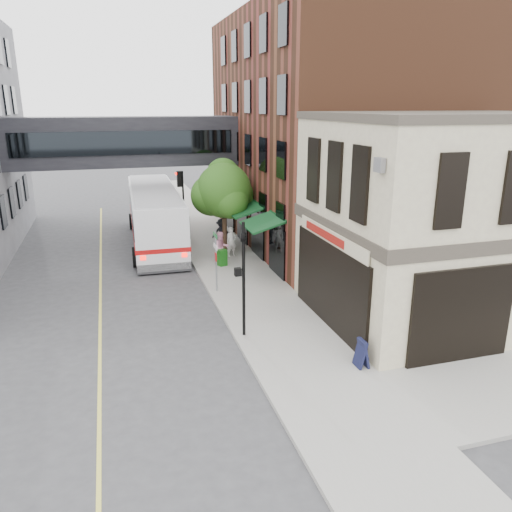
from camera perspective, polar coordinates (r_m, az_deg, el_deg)
ground at (r=17.92m, az=-0.92°, el=-12.24°), size 120.00×120.00×0.00m
sidewalk_main at (r=30.96m, az=-4.33°, el=0.66°), size 4.00×60.00×0.15m
corner_building at (r=22.02m, az=20.67°, el=3.99°), size 10.19×8.12×8.45m
brick_building at (r=33.28m, az=8.95°, el=13.74°), size 13.76×18.00×14.00m
skyway_bridge at (r=33.17m, az=-14.79°, el=12.55°), size 14.00×3.18×3.00m
traffic_signal_near at (r=18.59m, az=-1.53°, el=-1.10°), size 0.44×0.22×4.60m
traffic_signal_far at (r=32.83m, az=-8.58°, el=7.30°), size 0.53×0.28×4.50m
street_sign_pole at (r=23.55m, az=-4.61°, el=0.10°), size 0.08×0.75×3.00m
street_tree at (r=29.40m, az=-3.79°, el=7.47°), size 3.80×3.20×5.60m
lane_marking at (r=26.57m, az=-17.35°, el=-3.04°), size 0.12×40.00×0.01m
bus at (r=32.95m, az=-11.52°, el=4.80°), size 3.52×13.28×3.55m
pedestrian_a at (r=29.24m, az=-2.81°, el=1.64°), size 0.72×0.55×1.75m
pedestrian_b at (r=27.99m, az=-3.97°, el=0.97°), size 0.97×0.82×1.80m
pedestrian_c at (r=31.01m, az=-3.97°, el=2.60°), size 1.37×1.20×1.84m
newspaper_box at (r=27.67m, az=-3.89°, el=-0.18°), size 0.56×0.53×0.91m
sandwich_board at (r=17.62m, az=11.99°, el=-10.82°), size 0.36×0.55×0.98m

